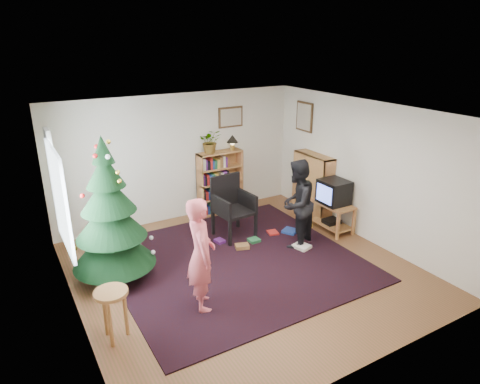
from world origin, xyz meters
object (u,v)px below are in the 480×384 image
bookshelf_back (220,181)px  picture_back (231,117)px  person_by_chair (297,204)px  table_lamp (232,140)px  tv_stand (332,214)px  armchair (231,204)px  bookshelf_right (313,185)px  stool (112,302)px  crt_tv (334,192)px  potted_plant (210,141)px  christmas_tree (111,222)px  person_standing (201,255)px  picture_right (304,117)px

bookshelf_back → picture_back: bearing=21.8°
person_by_chair → table_lamp: size_ratio=5.02×
tv_stand → armchair: armchair is taller
bookshelf_right → stool: size_ratio=1.92×
crt_tv → armchair: (-1.76, 0.79, -0.15)m
armchair → stool: armchair is taller
potted_plant → table_lamp: (0.50, 0.00, -0.03)m
crt_tv → potted_plant: bearing=130.4°
christmas_tree → potted_plant: (2.42, 1.53, 0.61)m
tv_stand → table_lamp: (-1.11, 1.89, 1.19)m
tv_stand → table_lamp: size_ratio=2.61×
bookshelf_back → person_by_chair: size_ratio=0.83×
christmas_tree → bookshelf_back: 3.05m
stool → picture_back: bearing=42.5°
tv_stand → table_lamp: 2.49m
bookshelf_right → person_standing: 3.75m
picture_back → bookshelf_right: 2.16m
picture_right → bookshelf_right: 1.40m
picture_back → table_lamp: bearing=-105.8°
bookshelf_right → bookshelf_back: bearing=53.4°
picture_right → stool: size_ratio=0.88×
picture_back → armchair: bearing=-119.5°
potted_plant → table_lamp: potted_plant is taller
armchair → tv_stand: bearing=-29.2°
christmas_tree → person_by_chair: bearing=-9.5°
crt_tv → person_by_chair: size_ratio=0.33×
bookshelf_back → stool: bookshelf_back is taller
tv_stand → person_by_chair: size_ratio=0.52×
bookshelf_right → person_standing: person_standing is taller
potted_plant → bookshelf_right: bearing=-33.3°
person_by_chair → armchair: bearing=-77.2°
bookshelf_back → person_standing: size_ratio=0.81×
tv_stand → stool: 4.55m
bookshelf_back → christmas_tree: bearing=-149.8°
christmas_tree → picture_right: bearing=12.4°
bookshelf_back → crt_tv: bearing=-53.4°
bookshelf_right → potted_plant: 2.25m
bookshelf_back → tv_stand: (1.41, -1.89, -0.34)m
armchair → picture_right: bearing=9.1°
christmas_tree → person_standing: 1.58m
picture_back → christmas_tree: bearing=-150.7°
picture_back → person_by_chair: 2.47m
bookshelf_back → armchair: size_ratio=1.14×
person_by_chair → picture_right: bearing=-157.3°
picture_back → person_standing: size_ratio=0.34×
bookshelf_right → crt_tv: size_ratio=2.53×
christmas_tree → stool: size_ratio=3.30×
person_standing → person_by_chair: bearing=-54.9°
picture_right → armchair: picture_right is taller
person_by_chair → table_lamp: (-0.12, 2.04, 0.73)m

